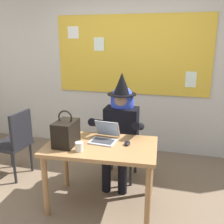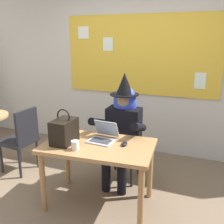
# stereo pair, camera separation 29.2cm
# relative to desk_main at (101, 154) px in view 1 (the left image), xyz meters

# --- Properties ---
(ground_plane) EXTENTS (24.00, 24.00, 0.00)m
(ground_plane) POSITION_rel_desk_main_xyz_m (-0.01, -0.12, -0.62)
(ground_plane) COLOR #75604C
(wall_back_bulletin) EXTENTS (6.07, 1.83, 2.64)m
(wall_back_bulletin) POSITION_rel_desk_main_xyz_m (-0.01, 1.64, 0.72)
(wall_back_bulletin) COLOR beige
(wall_back_bulletin) RESTS_ON ground
(desk_main) EXTENTS (1.22, 0.79, 0.72)m
(desk_main) POSITION_rel_desk_main_xyz_m (0.00, 0.00, 0.00)
(desk_main) COLOR #A37547
(desk_main) RESTS_ON ground
(chair_at_desk) EXTENTS (0.42, 0.42, 0.89)m
(chair_at_desk) POSITION_rel_desk_main_xyz_m (0.07, 0.71, -0.12)
(chair_at_desk) COLOR #2D3347
(chair_at_desk) RESTS_ON ground
(person_costumed) EXTENTS (0.60, 0.65, 1.40)m
(person_costumed) POSITION_rel_desk_main_xyz_m (0.07, 0.59, 0.16)
(person_costumed) COLOR black
(person_costumed) RESTS_ON ground
(laptop) EXTENTS (0.29, 0.31, 0.20)m
(laptop) POSITION_rel_desk_main_xyz_m (0.00, 0.12, 0.15)
(laptop) COLOR #B7B7BC
(laptop) RESTS_ON desk_main
(computer_mouse) EXTENTS (0.06, 0.11, 0.03)m
(computer_mouse) POSITION_rel_desk_main_xyz_m (0.27, 0.07, 0.12)
(computer_mouse) COLOR black
(computer_mouse) RESTS_ON desk_main
(handbag) EXTENTS (0.20, 0.30, 0.38)m
(handbag) POSITION_rel_desk_main_xyz_m (-0.35, -0.09, 0.24)
(handbag) COLOR black
(handbag) RESTS_ON desk_main
(coffee_mug) EXTENTS (0.08, 0.08, 0.09)m
(coffee_mug) POSITION_rel_desk_main_xyz_m (-0.16, -0.21, 0.15)
(coffee_mug) COLOR silver
(coffee_mug) RESTS_ON desk_main
(chair_spare_by_window) EXTENTS (0.45, 0.45, 0.91)m
(chair_spare_by_window) POSITION_rel_desk_main_xyz_m (-1.28, 0.30, -0.11)
(chair_spare_by_window) COLOR black
(chair_spare_by_window) RESTS_ON ground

